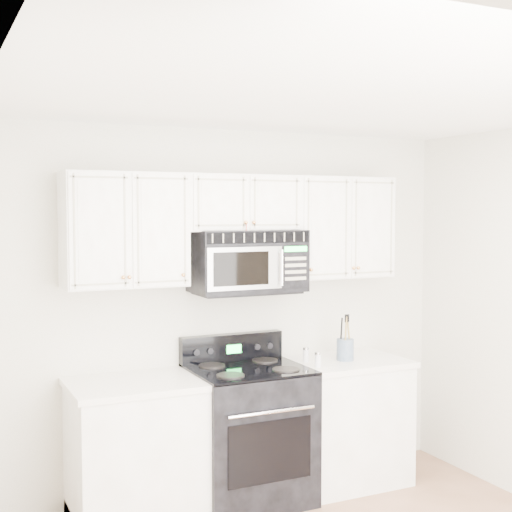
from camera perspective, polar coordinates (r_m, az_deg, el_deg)
room at (r=3.69m, az=8.72°, el=-7.64°), size 3.51×3.51×2.61m
base_cabinet_left at (r=4.87m, az=-9.59°, el=-15.50°), size 0.86×0.65×0.92m
base_cabinet_right at (r=5.50m, az=7.13°, el=-13.23°), size 0.86×0.65×0.92m
range at (r=5.10m, az=-0.63°, el=-13.88°), size 0.78×0.71×1.13m
upper_cabinets at (r=5.02m, az=-1.39°, el=2.65°), size 2.44×0.37×0.75m
microwave at (r=5.01m, az=-0.67°, el=-0.39°), size 0.79×0.44×0.43m
utensil_crock at (r=5.32m, az=7.15°, el=-7.39°), size 0.13×0.13×0.34m
shaker_salt at (r=5.24m, az=4.01°, el=-7.86°), size 0.05×0.05×0.11m
shaker_pepper at (r=5.08m, az=4.97°, el=-8.24°), size 0.04×0.04×0.11m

